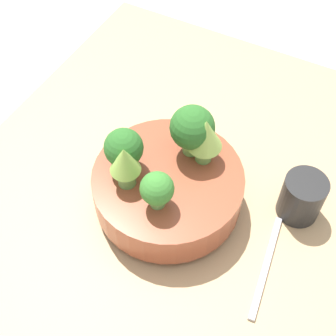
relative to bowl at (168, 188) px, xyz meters
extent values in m
plane|color=silver|center=(-0.03, 0.01, -0.09)|extent=(6.00, 6.00, 0.00)
cube|color=tan|center=(-0.03, 0.01, -0.07)|extent=(1.00, 0.72, 0.04)
cylinder|color=brown|center=(0.00, 0.00, -0.04)|extent=(0.11, 0.11, 0.01)
cylinder|color=brown|center=(0.00, 0.00, 0.00)|extent=(0.24, 0.24, 0.06)
cylinder|color=#609347|center=(-0.04, 0.05, 0.05)|extent=(0.03, 0.03, 0.03)
cone|color=#84AD47|center=(-0.04, 0.05, 0.09)|extent=(0.05, 0.05, 0.05)
cylinder|color=#6BA34C|center=(0.06, -0.01, 0.05)|extent=(0.03, 0.03, 0.03)
sphere|color=#286023|center=(0.06, -0.01, 0.09)|extent=(0.07, 0.07, 0.07)
cylinder|color=#6BA34C|center=(0.06, -0.03, 0.05)|extent=(0.03, 0.03, 0.03)
cone|color=#93B751|center=(0.06, -0.03, 0.10)|extent=(0.06, 0.06, 0.06)
cylinder|color=#6BA34C|center=(-0.05, -0.01, 0.05)|extent=(0.02, 0.02, 0.02)
sphere|color=#387A2D|center=(-0.05, -0.01, 0.07)|extent=(0.05, 0.05, 0.05)
cylinder|color=#609347|center=(-0.02, 0.07, 0.05)|extent=(0.02, 0.02, 0.03)
sphere|color=#286023|center=(-0.02, 0.07, 0.08)|extent=(0.06, 0.06, 0.06)
cylinder|color=black|center=(0.09, -0.20, 0.00)|extent=(0.07, 0.07, 0.08)
cube|color=#B2B2B7|center=(-0.04, -0.19, -0.04)|extent=(0.18, 0.03, 0.01)
camera|label=1|loc=(-0.38, -0.20, 0.63)|focal=50.00mm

